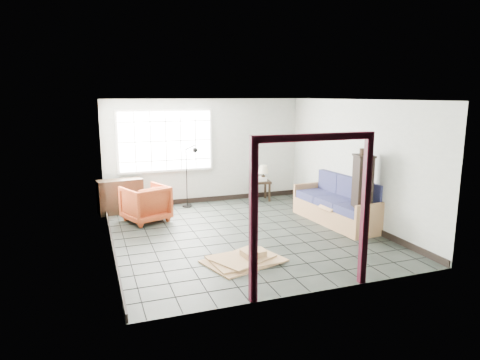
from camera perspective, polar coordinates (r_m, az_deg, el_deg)
name	(u,v)px	position (r m, az deg, el deg)	size (l,w,h in m)	color
ground	(243,233)	(8.52, 0.40, -7.11)	(5.50, 5.50, 0.00)	black
room_shell	(243,149)	(8.18, 0.34, 4.19)	(5.02, 5.52, 2.61)	#A2A8A1
window_panel	(166,141)	(10.50, -9.89, 5.16)	(2.32, 0.08, 1.52)	silver
doorway_trim	(313,195)	(5.78, 9.68, -1.97)	(1.80, 0.08, 2.20)	#3A0D1A
futon_sofa	(340,206)	(9.40, 13.20, -3.41)	(1.02, 2.27, 0.98)	#8B603F
armchair	(146,202)	(9.43, -12.48, -2.83)	(0.84, 0.79, 0.87)	maroon
side_table	(260,184)	(11.05, 2.74, -0.54)	(0.52, 0.52, 0.52)	black
table_lamp	(263,170)	(10.96, 3.13, 1.33)	(0.35, 0.35, 0.40)	black
projector	(261,179)	(11.00, 2.75, 0.15)	(0.30, 0.23, 0.10)	silver
floor_lamp	(191,174)	(10.36, -6.57, 0.79)	(0.41, 0.36, 1.53)	black
console_shelf	(120,196)	(10.27, -15.66, -2.08)	(1.05, 0.54, 0.78)	black
tall_shelf	(362,194)	(8.59, 15.95, -1.86)	(0.43, 0.50, 1.57)	black
pot	(364,152)	(8.41, 16.19, 3.63)	(0.18, 0.18, 0.12)	black
open_box	(341,216)	(9.29, 13.27, -4.65)	(0.96, 0.55, 0.52)	#9B6C4B
cardboard_pile	(245,259)	(7.13, 0.67, -10.46)	(1.43, 1.20, 0.18)	#9B6C4B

